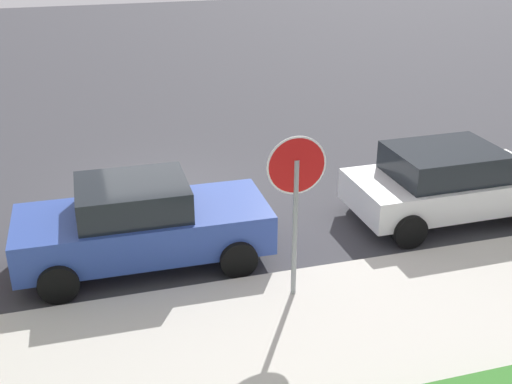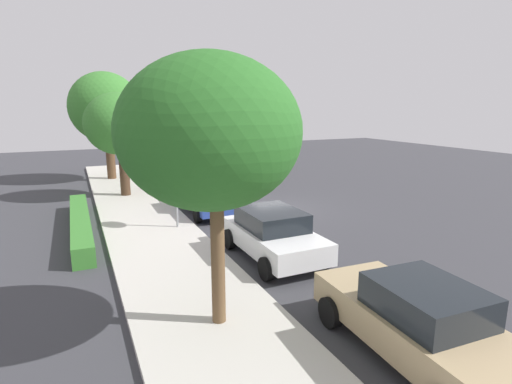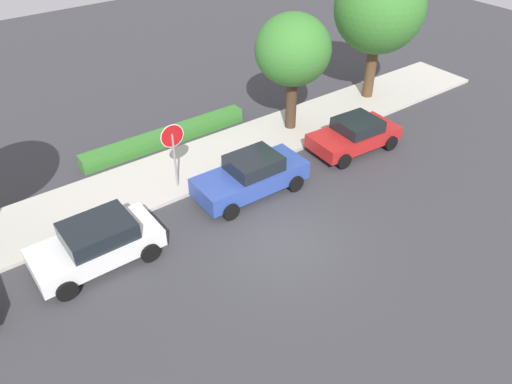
{
  "view_description": "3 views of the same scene",
  "coord_description": "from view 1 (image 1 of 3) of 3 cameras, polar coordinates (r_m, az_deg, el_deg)",
  "views": [
    {
      "loc": [
        1.64,
        12.67,
        5.69
      ],
      "look_at": [
        -1.42,
        2.17,
        0.79
      ],
      "focal_mm": 45.0,
      "sensor_mm": 36.0,
      "label": 1
    },
    {
      "loc": [
        -15.3,
        7.9,
        4.5
      ],
      "look_at": [
        -1.29,
        1.47,
        1.15
      ],
      "focal_mm": 28.0,
      "sensor_mm": 36.0,
      "label": 2
    },
    {
      "loc": [
        -7.99,
        -9.38,
        11.04
      ],
      "look_at": [
        -0.16,
        1.23,
        1.37
      ],
      "focal_mm": 35.0,
      "sensor_mm": 36.0,
      "label": 3
    }
  ],
  "objects": [
    {
      "name": "parked_car_blue",
      "position": [
        11.05,
        -10.13,
        -2.75
      ],
      "size": [
        4.26,
        1.98,
        1.53
      ],
      "color": "#2D479E",
      "rests_on": "ground_plane"
    },
    {
      "name": "stop_sign",
      "position": [
        9.34,
        3.57,
        0.22
      ],
      "size": [
        0.89,
        0.08,
        2.73
      ],
      "color": "gray",
      "rests_on": "ground_plane"
    },
    {
      "name": "ground_plane",
      "position": [
        13.99,
        -8.09,
        -0.13
      ],
      "size": [
        60.0,
        60.0,
        0.0
      ],
      "primitive_type": "plane",
      "color": "#38383D"
    },
    {
      "name": "sidewalk_curb",
      "position": [
        9.19,
        -2.61,
        -13.59
      ],
      "size": [
        32.0,
        3.19,
        0.14
      ],
      "primitive_type": "cube",
      "color": "beige",
      "rests_on": "ground_plane"
    },
    {
      "name": "parked_car_white",
      "position": [
        13.06,
        16.61,
        0.85
      ],
      "size": [
        3.9,
        2.06,
        1.46
      ],
      "color": "white",
      "rests_on": "ground_plane"
    }
  ]
}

